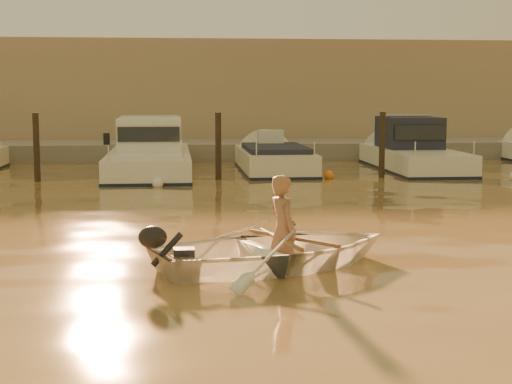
{
  "coord_description": "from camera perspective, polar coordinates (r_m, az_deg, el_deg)",
  "views": [
    {
      "loc": [
        -1.53,
        -9.52,
        2.63
      ],
      "look_at": [
        -0.0,
        4.94,
        0.75
      ],
      "focal_mm": 55.0,
      "sensor_mm": 36.0,
      "label": 1
    }
  ],
  "objects": [
    {
      "name": "waterfront_building",
      "position": [
        36.55,
        -3.66,
        6.99
      ],
      "size": [
        46.0,
        7.0,
        4.8
      ],
      "primitive_type": "cube",
      "color": "#9E8466",
      "rests_on": "quay"
    },
    {
      "name": "ground_plane",
      "position": [
        9.99,
        3.03,
        -7.9
      ],
      "size": [
        160.0,
        160.0,
        0.0
      ],
      "primitive_type": "plane",
      "color": "olive",
      "rests_on": "ground"
    },
    {
      "name": "piling_3",
      "position": [
        24.22,
        9.15,
        3.18
      ],
      "size": [
        0.18,
        0.18,
        2.2
      ],
      "primitive_type": "cylinder",
      "color": "#2D2319",
      "rests_on": "ground_plane"
    },
    {
      "name": "moored_boat_2",
      "position": [
        25.61,
        -7.74,
        2.81
      ],
      "size": [
        2.54,
        8.43,
        1.75
      ],
      "primitive_type": null,
      "color": "white",
      "rests_on": "ground_plane"
    },
    {
      "name": "quay",
      "position": [
        31.16,
        -3.2,
        2.79
      ],
      "size": [
        52.0,
        4.0,
        1.0
      ],
      "primitive_type": "cube",
      "color": "gray",
      "rests_on": "ground_plane"
    },
    {
      "name": "oar_starboard",
      "position": [
        11.79,
        1.76,
        -3.44
      ],
      "size": [
        0.39,
        2.08,
        0.13
      ],
      "primitive_type": "cylinder",
      "rotation": [
        1.54,
        0.0,
        0.16
      ],
      "color": "brown",
      "rests_on": "dinghy"
    },
    {
      "name": "fender_c",
      "position": [
        21.75,
        -7.16,
        0.63
      ],
      "size": [
        0.3,
        0.3,
        0.3
      ],
      "primitive_type": "sphere",
      "color": "silver",
      "rests_on": "ground_plane"
    },
    {
      "name": "piling_2",
      "position": [
        23.42,
        -2.76,
        3.12
      ],
      "size": [
        0.18,
        0.18,
        2.2
      ],
      "primitive_type": "cylinder",
      "color": "#2D2319",
      "rests_on": "ground_plane"
    },
    {
      "name": "piling_1",
      "position": [
        23.72,
        -15.67,
        2.91
      ],
      "size": [
        0.18,
        0.18,
        2.2
      ],
      "primitive_type": "cylinder",
      "color": "#2D2319",
      "rests_on": "ground_plane"
    },
    {
      "name": "outboard_motor",
      "position": [
        11.22,
        -5.35,
        -4.76
      ],
      "size": [
        0.98,
        0.67,
        0.7
      ],
      "primitive_type": null,
      "rotation": [
        0.0,
        0.0,
        0.33
      ],
      "color": "black",
      "rests_on": "dinghy"
    },
    {
      "name": "fender_d",
      "position": [
        23.75,
        5.34,
        1.22
      ],
      "size": [
        0.3,
        0.3,
        0.3
      ],
      "primitive_type": "sphere",
      "color": "orange",
      "rests_on": "ground_plane"
    },
    {
      "name": "person",
      "position": [
        11.79,
        1.97,
        -2.83
      ],
      "size": [
        0.58,
        0.71,
        1.69
      ],
      "primitive_type": "imported",
      "rotation": [
        0.0,
        0.0,
        1.9
      ],
      "color": "#8E6247",
      "rests_on": "dinghy"
    },
    {
      "name": "oar_port",
      "position": [
        11.88,
        2.62,
        -3.36
      ],
      "size": [
        1.14,
        1.83,
        0.13
      ],
      "primitive_type": "cylinder",
      "rotation": [
        1.54,
        0.0,
        0.54
      ],
      "color": "brown",
      "rests_on": "dinghy"
    },
    {
      "name": "moored_boat_3",
      "position": [
        25.84,
        1.33,
        2.02
      ],
      "size": [
        2.16,
        6.21,
        0.95
      ],
      "primitive_type": null,
      "color": "beige",
      "rests_on": "ground_plane"
    },
    {
      "name": "dinghy",
      "position": [
        11.8,
        1.54,
        -4.18
      ],
      "size": [
        4.42,
        3.76,
        0.78
      ],
      "primitive_type": "imported",
      "rotation": [
        0.0,
        0.0,
        1.9
      ],
      "color": "white",
      "rests_on": "ground_plane"
    },
    {
      "name": "moored_boat_4",
      "position": [
        26.83,
        11.43,
        2.93
      ],
      "size": [
        2.26,
        6.96,
        1.75
      ],
      "primitive_type": null,
      "color": "silver",
      "rests_on": "ground_plane"
    }
  ]
}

